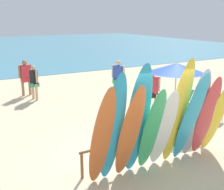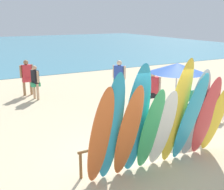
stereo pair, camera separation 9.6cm
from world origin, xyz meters
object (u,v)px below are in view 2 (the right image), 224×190
(surfboard_orange_2, at_px, (128,134))
(beach_umbrella, at_px, (177,68))
(surfboard_teal_7, at_px, (190,119))
(surfboard_red_9, at_px, (206,117))
(surfboard_rack, at_px, (149,140))
(beachgoer_strolling, at_px, (119,76))
(surfboard_teal_3, at_px, (136,122))
(surfboard_yellow_6, at_px, (177,114))
(beachgoer_midbeach, at_px, (27,75))
(beach_chair_blue, at_px, (212,109))
(surfboard_orange_0, at_px, (100,138))
(surfboard_green_4, at_px, (150,131))
(beach_chair_red, at_px, (191,101))
(beachgoer_near_rack, at_px, (152,89))
(surfboard_white_5, at_px, (163,130))
(beachgoer_by_water, at_px, (35,80))
(surfboard_teal_1, at_px, (111,130))
(surfboard_yellow_10, at_px, (215,120))
(surfboard_grey_8, at_px, (195,115))

(surfboard_orange_2, distance_m, beach_umbrella, 4.56)
(surfboard_teal_7, xyz_separation_m, surfboard_red_9, (0.64, 0.09, -0.09))
(surfboard_rack, xyz_separation_m, beachgoer_strolling, (2.26, 5.53, 0.44))
(surfboard_rack, xyz_separation_m, surfboard_teal_3, (-0.74, -0.52, 0.81))
(surfboard_yellow_6, bearing_deg, surfboard_teal_7, -5.68)
(beachgoer_midbeach, relative_size, beach_chair_blue, 2.01)
(beach_chair_blue, bearing_deg, surfboard_orange_2, 178.53)
(beach_chair_blue, bearing_deg, surfboard_orange_0, 175.58)
(surfboard_green_4, xyz_separation_m, surfboard_red_9, (1.73, 0.01, 0.04))
(beach_chair_red, bearing_deg, surfboard_yellow_6, -140.49)
(surfboard_rack, bearing_deg, surfboard_orange_0, -160.18)
(beachgoer_strolling, xyz_separation_m, beach_umbrella, (0.32, -3.48, 0.89))
(surfboard_orange_2, height_order, beachgoer_midbeach, surfboard_orange_2)
(surfboard_orange_0, relative_size, beachgoer_near_rack, 1.46)
(surfboard_white_5, xyz_separation_m, surfboard_teal_7, (0.73, -0.09, 0.17))
(beachgoer_midbeach, distance_m, beachgoer_by_water, 0.93)
(surfboard_rack, relative_size, surfboard_teal_1, 1.43)
(surfboard_yellow_6, height_order, surfboard_red_9, surfboard_yellow_6)
(surfboard_red_9, relative_size, beachgoer_by_water, 1.51)
(surfboard_teal_3, height_order, surfboard_yellow_10, surfboard_teal_3)
(surfboard_orange_0, distance_m, surfboard_white_5, 1.65)
(surfboard_orange_0, bearing_deg, beach_chair_blue, 14.27)
(surfboard_grey_8, bearing_deg, beach_umbrella, 64.11)
(beachgoer_by_water, relative_size, beach_chair_red, 1.85)
(surfboard_rack, xyz_separation_m, surfboard_teal_7, (0.71, -0.65, 0.66))
(surfboard_rack, relative_size, beachgoer_near_rack, 2.32)
(surfboard_orange_2, bearing_deg, beachgoer_midbeach, 90.95)
(surfboard_white_5, height_order, beachgoer_midbeach, surfboard_white_5)
(surfboard_teal_3, xyz_separation_m, beach_umbrella, (3.33, 2.56, 0.53))
(surfboard_grey_8, xyz_separation_m, beach_umbrella, (1.57, 2.56, 0.66))
(surfboard_orange_0, distance_m, surfboard_yellow_6, 2.02)
(beach_chair_blue, bearing_deg, beachgoer_by_water, 105.88)
(surfboard_green_4, height_order, beachgoer_near_rack, surfboard_green_4)
(surfboard_teal_7, distance_m, beach_chair_red, 4.44)
(surfboard_teal_7, bearing_deg, surfboard_white_5, 168.00)
(beach_umbrella, bearing_deg, surfboard_red_9, -115.29)
(beach_umbrella, bearing_deg, surfboard_teal_7, -124.78)
(beach_umbrella, bearing_deg, beachgoer_midbeach, 123.47)
(surfboard_yellow_10, bearing_deg, beach_chair_red, 61.03)
(surfboard_yellow_6, height_order, surfboard_grey_8, surfboard_yellow_6)
(surfboard_grey_8, height_order, beachgoer_strolling, surfboard_grey_8)
(beachgoer_midbeach, bearing_deg, beach_umbrella, 116.57)
(surfboard_red_9, xyz_separation_m, beachgoer_strolling, (0.91, 6.09, -0.13))
(surfboard_grey_8, bearing_deg, surfboard_rack, 158.72)
(surfboard_orange_2, distance_m, beach_chair_blue, 5.14)
(surfboard_white_5, bearing_deg, beach_chair_red, 41.34)
(surfboard_rack, relative_size, beach_umbrella, 1.89)
(surfboard_orange_0, distance_m, surfboard_yellow_10, 3.39)
(surfboard_white_5, distance_m, surfboard_grey_8, 1.05)
(surfboard_green_4, height_order, surfboard_yellow_10, surfboard_green_4)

